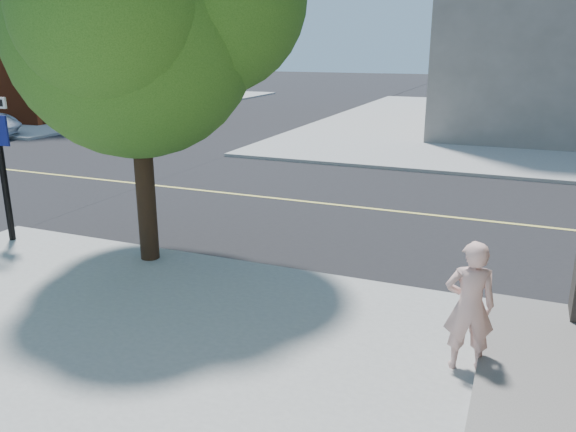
% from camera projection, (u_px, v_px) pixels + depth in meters
% --- Properties ---
extents(ground, '(140.00, 140.00, 0.00)m').
position_uv_depth(ground, '(55.00, 237.00, 11.72)').
color(ground, black).
rests_on(ground, ground).
extents(road_ew, '(140.00, 9.00, 0.01)m').
position_uv_depth(road_ew, '(177.00, 188.00, 15.71)').
color(road_ew, black).
rests_on(road_ew, ground).
extents(sidewalk_nw, '(26.00, 25.00, 0.12)m').
position_uv_depth(sidewalk_nw, '(27.00, 101.00, 39.17)').
color(sidewalk_nw, gray).
rests_on(sidewalk_nw, ground).
extents(man_on_phone, '(0.65, 0.50, 1.57)m').
position_uv_depth(man_on_phone, '(470.00, 306.00, 6.56)').
color(man_on_phone, '#D7A89F').
rests_on(man_on_phone, sidewalk_se).
extents(street_tree, '(5.03, 4.57, 6.67)m').
position_uv_depth(street_tree, '(138.00, 0.00, 9.00)').
color(street_tree, black).
rests_on(street_tree, sidewalk_se).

